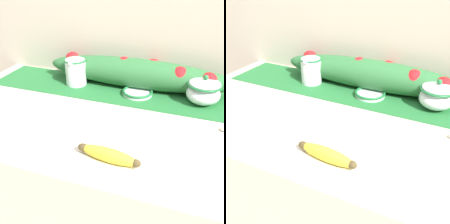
# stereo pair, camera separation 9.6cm
# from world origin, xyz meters

# --- Properties ---
(countertop) EXTENTS (1.39, 0.71, 0.93)m
(countertop) POSITION_xyz_m (0.00, 0.00, 0.46)
(countertop) COLOR beige
(countertop) RESTS_ON ground_plane
(back_wall) EXTENTS (2.19, 0.04, 2.40)m
(back_wall) POSITION_xyz_m (0.00, 0.38, 1.20)
(back_wall) COLOR beige
(back_wall) RESTS_ON ground_plane
(table_runner) EXTENTS (1.28, 0.26, 0.00)m
(table_runner) POSITION_xyz_m (0.00, 0.22, 0.93)
(table_runner) COLOR #236B33
(table_runner) RESTS_ON countertop
(cream_pitcher) EXTENTS (0.10, 0.12, 0.12)m
(cream_pitcher) POSITION_xyz_m (-0.26, 0.22, 0.99)
(cream_pitcher) COLOR white
(cream_pitcher) RESTS_ON countertop
(sugar_bowl) EXTENTS (0.13, 0.13, 0.12)m
(sugar_bowl) POSITION_xyz_m (0.29, 0.22, 0.98)
(sugar_bowl) COLOR white
(sugar_bowl) RESTS_ON countertop
(small_dish) EXTENTS (0.13, 0.13, 0.02)m
(small_dish) POSITION_xyz_m (0.03, 0.21, 0.94)
(small_dish) COLOR white
(small_dish) RESTS_ON countertop
(banana) EXTENTS (0.20, 0.06, 0.04)m
(banana) POSITION_xyz_m (0.06, -0.24, 0.95)
(banana) COLOR yellow
(banana) RESTS_ON countertop
(spoon) EXTENTS (0.16, 0.07, 0.01)m
(spoon) POSITION_xyz_m (0.36, 0.03, 0.93)
(spoon) COLOR #A89E89
(spoon) RESTS_ON countertop
(poinsettia_garland) EXTENTS (0.84, 0.14, 0.13)m
(poinsettia_garland) POSITION_xyz_m (0.00, 0.28, 1.00)
(poinsettia_garland) COLOR #2D6B38
(poinsettia_garland) RESTS_ON countertop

